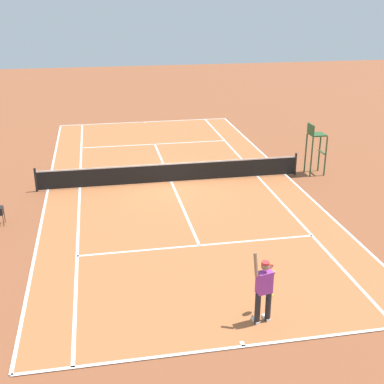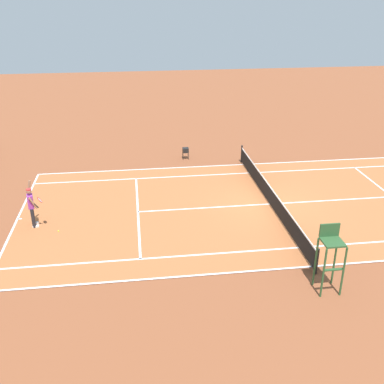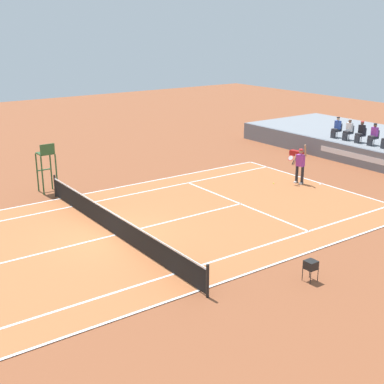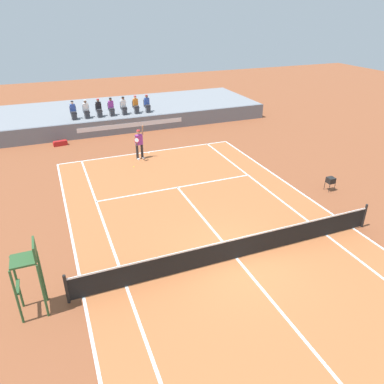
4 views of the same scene
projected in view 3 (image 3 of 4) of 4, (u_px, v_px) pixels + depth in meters
ground_plane at (115, 236)px, 20.36m from camera, size 80.00×80.00×0.00m
court at (115, 235)px, 20.35m from camera, size 11.08×23.88×0.03m
net at (114, 223)px, 20.20m from camera, size 11.98×0.10×1.07m
barrier_wall at (376, 161)px, 29.22m from camera, size 22.00×0.25×1.12m
spectator_seated_0 at (337, 128)px, 32.42m from camera, size 0.44×0.60×1.27m
spectator_seated_1 at (348, 130)px, 31.73m from camera, size 0.44×0.60×1.27m
spectator_seated_2 at (361, 132)px, 31.04m from camera, size 0.44×0.60×1.27m
spectator_seated_3 at (373, 135)px, 30.35m from camera, size 0.44×0.60×1.27m
tennis_player at (300, 165)px, 26.74m from camera, size 0.74×0.75×2.08m
tennis_ball at (274, 183)px, 26.93m from camera, size 0.07×0.07×0.07m
umpire_chair at (46, 161)px, 25.19m from camera, size 0.77×0.77×2.44m
equipment_bag at (296, 153)px, 32.74m from camera, size 0.93×0.44×0.32m
ball_hopper at (311, 265)px, 16.58m from camera, size 0.36×0.36×0.70m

